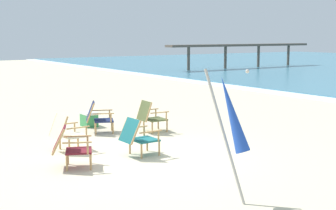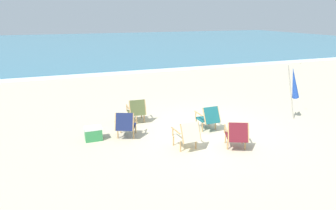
% 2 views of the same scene
% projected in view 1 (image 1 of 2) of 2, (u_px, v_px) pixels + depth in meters
% --- Properties ---
extents(ground_plane, '(80.00, 80.00, 0.00)m').
position_uv_depth(ground_plane, '(137.00, 156.00, 9.70)').
color(ground_plane, beige).
extents(beach_chair_front_left, '(0.63, 0.71, 0.82)m').
position_uv_depth(beach_chair_front_left, '(150.00, 115.00, 12.03)').
color(beach_chair_front_left, '#515B33').
rests_on(beach_chair_front_left, ground).
extents(beach_chair_far_center, '(0.80, 0.86, 0.81)m').
position_uv_depth(beach_chair_far_center, '(98.00, 116.00, 11.92)').
color(beach_chair_far_center, '#19234C').
rests_on(beach_chair_far_center, ground).
extents(beach_chair_mid_center, '(0.63, 0.74, 0.81)m').
position_uv_depth(beach_chair_mid_center, '(67.00, 131.00, 10.05)').
color(beach_chair_mid_center, beige).
rests_on(beach_chair_mid_center, ground).
extents(beach_chair_front_right, '(0.82, 0.90, 0.80)m').
position_uv_depth(beach_chair_front_right, '(70.00, 146.00, 8.77)').
color(beach_chair_front_right, maroon).
rests_on(beach_chair_front_right, ground).
extents(beach_chair_back_right, '(0.61, 0.74, 0.80)m').
position_uv_depth(beach_chair_back_right, '(138.00, 136.00, 9.64)').
color(beach_chair_back_right, '#196066').
rests_on(beach_chair_back_right, ground).
extents(umbrella_furled_blue, '(0.82, 0.38, 2.01)m').
position_uv_depth(umbrella_furled_blue, '(232.00, 115.00, 6.87)').
color(umbrella_furled_blue, '#B7B2A8').
rests_on(umbrella_furled_blue, ground).
extents(cooler_box, '(0.49, 0.35, 0.40)m').
position_uv_depth(cooler_box, '(89.00, 119.00, 12.81)').
color(cooler_box, '#338C4C').
rests_on(cooler_box, ground).
extents(pier_distant, '(0.90, 13.19, 1.86)m').
position_uv_depth(pier_distant, '(243.00, 47.00, 34.54)').
color(pier_distant, brown).
rests_on(pier_distant, ground).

